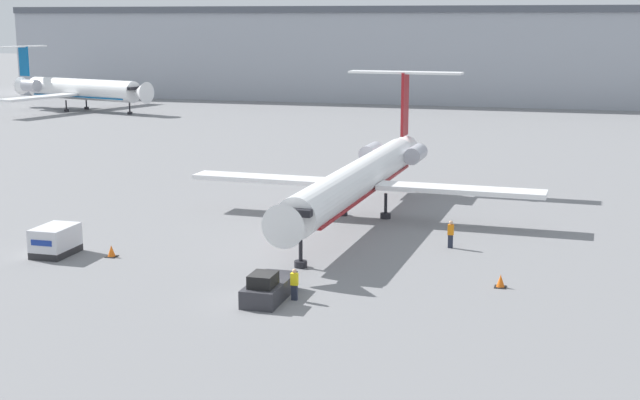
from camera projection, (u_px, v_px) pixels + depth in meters
ground_plane at (260, 302)px, 47.86m from camera, size 600.00×600.00×0.00m
terminal_building at (482, 55)px, 159.39m from camera, size 180.00×16.80×17.14m
airplane_main at (361, 176)px, 66.93m from camera, size 27.31×33.03×10.32m
pushback_tug at (269, 288)px, 48.24m from camera, size 1.86×4.60×1.69m
luggage_cart at (55, 241)px, 57.19m from camera, size 2.09×3.18×1.89m
worker_near_tug at (294, 284)px, 47.99m from camera, size 0.40×0.25×1.75m
worker_by_wing at (451, 234)px, 58.93m from camera, size 0.40×0.26×1.85m
traffic_cone_left at (111, 251)px, 56.84m from camera, size 0.69×0.69×0.77m
traffic_cone_right at (501, 281)px, 50.39m from camera, size 0.67×0.67×0.75m
airplane_parked_far_left at (79, 89)px, 146.51m from camera, size 29.18×30.37×10.38m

